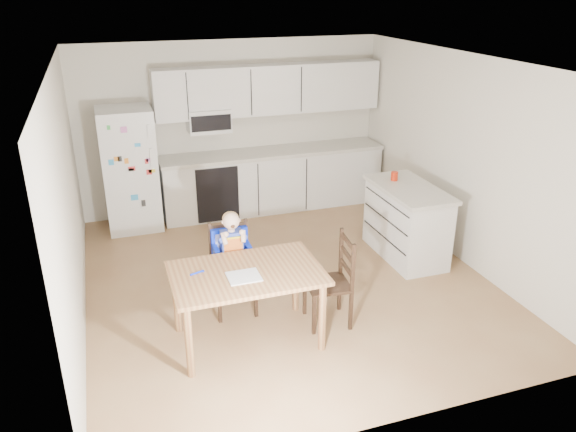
{
  "coord_description": "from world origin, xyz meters",
  "views": [
    {
      "loc": [
        -1.84,
        -5.54,
        3.26
      ],
      "look_at": [
        -0.12,
        -0.44,
        0.99
      ],
      "focal_mm": 35.0,
      "sensor_mm": 36.0,
      "label": 1
    }
  ],
  "objects_px": {
    "kitchen_island": "(406,222)",
    "chair_booster": "(232,251)",
    "refrigerator": "(130,169)",
    "dining_table": "(247,281)",
    "chair_side": "(337,274)",
    "red_cup": "(394,176)"
  },
  "relations": [
    {
      "from": "dining_table",
      "to": "chair_booster",
      "type": "xyz_separation_m",
      "value": [
        0.0,
        0.62,
        0.02
      ]
    },
    {
      "from": "kitchen_island",
      "to": "dining_table",
      "type": "bearing_deg",
      "value": -154.23
    },
    {
      "from": "red_cup",
      "to": "chair_side",
      "type": "bearing_deg",
      "value": -134.45
    },
    {
      "from": "kitchen_island",
      "to": "chair_side",
      "type": "distance_m",
      "value": 1.8
    },
    {
      "from": "kitchen_island",
      "to": "refrigerator",
      "type": "bearing_deg",
      "value": 147.22
    },
    {
      "from": "refrigerator",
      "to": "chair_side",
      "type": "height_order",
      "value": "refrigerator"
    },
    {
      "from": "refrigerator",
      "to": "chair_booster",
      "type": "relative_size",
      "value": 1.51
    },
    {
      "from": "dining_table",
      "to": "chair_side",
      "type": "bearing_deg",
      "value": 2.41
    },
    {
      "from": "red_cup",
      "to": "refrigerator",
      "type": "bearing_deg",
      "value": 150.66
    },
    {
      "from": "red_cup",
      "to": "dining_table",
      "type": "bearing_deg",
      "value": -148.22
    },
    {
      "from": "kitchen_island",
      "to": "chair_booster",
      "type": "height_order",
      "value": "chair_booster"
    },
    {
      "from": "red_cup",
      "to": "chair_side",
      "type": "distance_m",
      "value": 2.0
    },
    {
      "from": "kitchen_island",
      "to": "chair_side",
      "type": "xyz_separation_m",
      "value": [
        -1.42,
        -1.1,
        0.07
      ]
    },
    {
      "from": "kitchen_island",
      "to": "chair_booster",
      "type": "xyz_separation_m",
      "value": [
        -2.36,
        -0.52,
        0.21
      ]
    },
    {
      "from": "refrigerator",
      "to": "dining_table",
      "type": "relative_size",
      "value": 1.21
    },
    {
      "from": "refrigerator",
      "to": "chair_side",
      "type": "relative_size",
      "value": 1.79
    },
    {
      "from": "dining_table",
      "to": "chair_side",
      "type": "distance_m",
      "value": 0.95
    },
    {
      "from": "red_cup",
      "to": "chair_booster",
      "type": "relative_size",
      "value": 0.1
    },
    {
      "from": "refrigerator",
      "to": "dining_table",
      "type": "bearing_deg",
      "value": -75.6
    },
    {
      "from": "refrigerator",
      "to": "kitchen_island",
      "type": "height_order",
      "value": "refrigerator"
    },
    {
      "from": "kitchen_island",
      "to": "chair_booster",
      "type": "distance_m",
      "value": 2.43
    },
    {
      "from": "red_cup",
      "to": "chair_booster",
      "type": "xyz_separation_m",
      "value": [
        -2.31,
        -0.81,
        -0.3
      ]
    }
  ]
}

